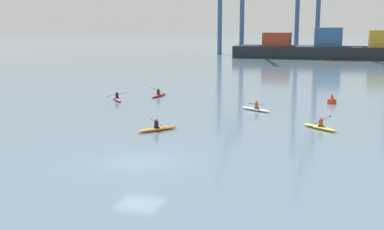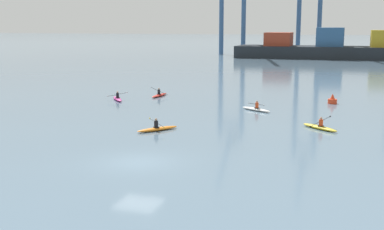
{
  "view_description": "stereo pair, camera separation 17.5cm",
  "coord_description": "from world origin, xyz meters",
  "px_view_note": "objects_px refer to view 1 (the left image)",
  "views": [
    {
      "loc": [
        11.11,
        -25.21,
        7.73
      ],
      "look_at": [
        -0.66,
        12.23,
        0.6
      ],
      "focal_mm": 46.32,
      "sensor_mm": 36.0,
      "label": 1
    },
    {
      "loc": [
        11.28,
        -25.16,
        7.73
      ],
      "look_at": [
        -0.66,
        12.23,
        0.6
      ],
      "focal_mm": 46.32,
      "sensor_mm": 36.0,
      "label": 2
    }
  ],
  "objects_px": {
    "kayak_orange": "(157,128)",
    "kayak_yellow": "(320,127)",
    "kayak_white": "(256,109)",
    "kayak_red": "(159,95)",
    "kayak_magenta": "(117,99)",
    "container_barge": "(329,48)",
    "channel_buoy": "(332,100)"
  },
  "relations": [
    {
      "from": "kayak_white",
      "to": "kayak_red",
      "type": "height_order",
      "value": "kayak_red"
    },
    {
      "from": "kayak_magenta",
      "to": "kayak_white",
      "type": "height_order",
      "value": "same"
    },
    {
      "from": "channel_buoy",
      "to": "container_barge",
      "type": "bearing_deg",
      "value": 92.5
    },
    {
      "from": "kayak_red",
      "to": "kayak_yellow",
      "type": "distance_m",
      "value": 21.93
    },
    {
      "from": "container_barge",
      "to": "kayak_white",
      "type": "bearing_deg",
      "value": -92.54
    },
    {
      "from": "channel_buoy",
      "to": "kayak_yellow",
      "type": "height_order",
      "value": "channel_buoy"
    },
    {
      "from": "channel_buoy",
      "to": "kayak_red",
      "type": "xyz_separation_m",
      "value": [
        -18.37,
        -0.61,
        -0.19
      ]
    },
    {
      "from": "channel_buoy",
      "to": "kayak_red",
      "type": "distance_m",
      "value": 18.38
    },
    {
      "from": "kayak_white",
      "to": "kayak_red",
      "type": "bearing_deg",
      "value": 153.4
    },
    {
      "from": "kayak_yellow",
      "to": "kayak_magenta",
      "type": "bearing_deg",
      "value": 157.59
    },
    {
      "from": "channel_buoy",
      "to": "kayak_orange",
      "type": "bearing_deg",
      "value": -124.37
    },
    {
      "from": "kayak_white",
      "to": "kayak_orange",
      "type": "height_order",
      "value": "same"
    },
    {
      "from": "kayak_white",
      "to": "kayak_orange",
      "type": "distance_m",
      "value": 12.17
    },
    {
      "from": "channel_buoy",
      "to": "kayak_red",
      "type": "bearing_deg",
      "value": -178.11
    },
    {
      "from": "container_barge",
      "to": "channel_buoy",
      "type": "relative_size",
      "value": 43.73
    },
    {
      "from": "kayak_magenta",
      "to": "kayak_red",
      "type": "distance_m",
      "value": 5.02
    },
    {
      "from": "kayak_orange",
      "to": "kayak_red",
      "type": "height_order",
      "value": "kayak_red"
    },
    {
      "from": "kayak_magenta",
      "to": "kayak_white",
      "type": "relative_size",
      "value": 0.97
    },
    {
      "from": "kayak_orange",
      "to": "channel_buoy",
      "type": "bearing_deg",
      "value": 55.63
    },
    {
      "from": "kayak_orange",
      "to": "kayak_yellow",
      "type": "height_order",
      "value": "kayak_yellow"
    },
    {
      "from": "kayak_white",
      "to": "kayak_yellow",
      "type": "height_order",
      "value": "kayak_yellow"
    },
    {
      "from": "container_barge",
      "to": "kayak_magenta",
      "type": "height_order",
      "value": "container_barge"
    },
    {
      "from": "channel_buoy",
      "to": "kayak_yellow",
      "type": "relative_size",
      "value": 0.34
    },
    {
      "from": "container_barge",
      "to": "kayak_yellow",
      "type": "distance_m",
      "value": 83.82
    },
    {
      "from": "channel_buoy",
      "to": "kayak_red",
      "type": "relative_size",
      "value": 0.29
    },
    {
      "from": "container_barge",
      "to": "channel_buoy",
      "type": "xyz_separation_m",
      "value": [
        3.08,
        -70.55,
        -2.0
      ]
    },
    {
      "from": "channel_buoy",
      "to": "kayak_yellow",
      "type": "xyz_separation_m",
      "value": [
        -0.42,
        -13.2,
        -0.19
      ]
    },
    {
      "from": "channel_buoy",
      "to": "kayak_white",
      "type": "relative_size",
      "value": 0.31
    },
    {
      "from": "container_barge",
      "to": "kayak_yellow",
      "type": "xyz_separation_m",
      "value": [
        2.66,
        -83.75,
        -2.19
      ]
    },
    {
      "from": "kayak_orange",
      "to": "container_barge",
      "type": "bearing_deg",
      "value": 84.26
    },
    {
      "from": "container_barge",
      "to": "channel_buoy",
      "type": "bearing_deg",
      "value": -87.5
    },
    {
      "from": "container_barge",
      "to": "kayak_magenta",
      "type": "xyz_separation_m",
      "value": [
        -18.46,
        -75.04,
        -2.19
      ]
    }
  ]
}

